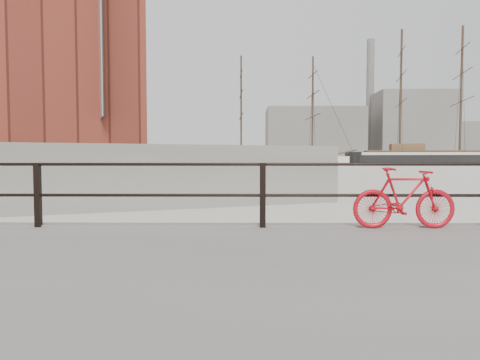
% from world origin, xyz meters
% --- Properties ---
extents(far_quay, '(78.44, 148.07, 1.80)m').
position_xyz_m(far_quay, '(-40.00, 72.00, 0.90)').
color(far_quay, gray).
rests_on(far_quay, ground).
extents(bicycle, '(1.55, 0.24, 0.93)m').
position_xyz_m(bicycle, '(-1.35, -0.25, 0.82)').
color(bicycle, red).
rests_on(bicycle, promenade).
extents(barque_black, '(57.40, 28.78, 31.42)m').
position_xyz_m(barque_black, '(43.55, 87.53, 0.00)').
color(barque_black, black).
rests_on(barque_black, ground).
extents(schooner_mid, '(30.22, 14.21, 21.19)m').
position_xyz_m(schooner_mid, '(2.39, 73.63, 0.00)').
color(schooner_mid, silver).
rests_on(schooner_mid, ground).
extents(schooner_left, '(21.74, 10.49, 16.55)m').
position_xyz_m(schooner_left, '(-31.57, 73.72, 0.00)').
color(schooner_left, silver).
rests_on(schooner_left, ground).
extents(workboat_far, '(9.89, 10.19, 7.00)m').
position_xyz_m(workboat_far, '(-32.93, 45.67, 0.00)').
color(workboat_far, black).
rests_on(workboat_far, ground).
extents(apartment_mustard, '(26.02, 22.15, 22.20)m').
position_xyz_m(apartment_mustard, '(-29.49, 40.65, 12.90)').
color(apartment_mustard, '#B98A40').
rests_on(apartment_mustard, far_quay).
extents(apartment_cream, '(24.16, 21.40, 21.20)m').
position_xyz_m(apartment_cream, '(-38.11, 61.98, 12.40)').
color(apartment_cream, beige).
rests_on(apartment_cream, far_quay).
extents(apartment_grey, '(26.02, 22.15, 23.20)m').
position_xyz_m(apartment_grey, '(-46.35, 82.38, 13.40)').
color(apartment_grey, '#ADADA8').
rests_on(apartment_grey, far_quay).
extents(apartment_brick, '(27.87, 22.90, 21.20)m').
position_xyz_m(apartment_brick, '(-54.97, 103.70, 12.40)').
color(apartment_brick, brown).
rests_on(apartment_brick, far_quay).
extents(industrial_west, '(32.00, 18.00, 18.00)m').
position_xyz_m(industrial_west, '(20.00, 140.00, 9.00)').
color(industrial_west, gray).
rests_on(industrial_west, ground).
extents(industrial_mid, '(26.00, 20.00, 24.00)m').
position_xyz_m(industrial_mid, '(55.00, 145.00, 12.00)').
color(industrial_mid, gray).
rests_on(industrial_mid, ground).
extents(industrial_east, '(20.00, 16.00, 14.00)m').
position_xyz_m(industrial_east, '(78.00, 150.00, 7.00)').
color(industrial_east, gray).
rests_on(industrial_east, ground).
extents(smokestack, '(2.80, 2.80, 44.00)m').
position_xyz_m(smokestack, '(42.00, 150.00, 22.00)').
color(smokestack, gray).
rests_on(smokestack, ground).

